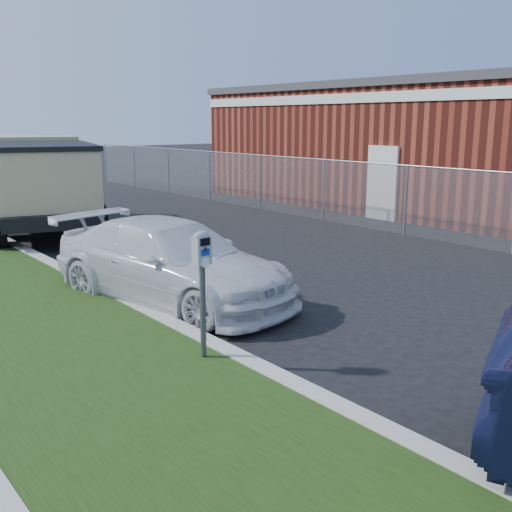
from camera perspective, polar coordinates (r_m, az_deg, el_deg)
ground at (r=9.24m, az=10.78°, el=-5.93°), size 120.00×120.00×0.00m
chainlink_fence at (r=17.99m, az=6.49°, el=7.39°), size 0.06×30.06×30.00m
brick_building at (r=23.16m, az=15.45°, el=10.35°), size 9.20×14.20×4.17m
parking_meter at (r=7.04m, az=-5.16°, el=-1.00°), size 0.22×0.16×1.53m
white_wagon at (r=9.96m, az=-8.17°, el=-0.47°), size 2.79×4.88×1.33m
dump_truck at (r=17.21m, az=-19.72°, el=6.93°), size 4.02×6.70×2.47m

